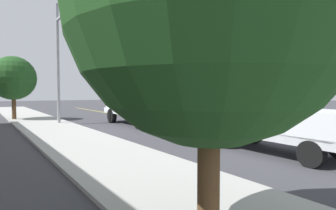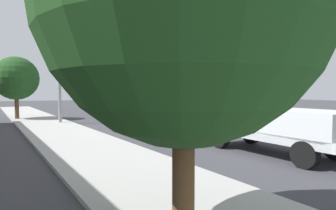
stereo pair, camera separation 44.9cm
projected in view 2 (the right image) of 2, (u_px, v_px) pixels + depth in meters
name	position (u px, v px, depth m)	size (l,w,h in m)	color
ground	(180.00, 125.00, 19.59)	(120.00, 120.00, 0.00)	#38383D
sidewalk_far_side	(62.00, 133.00, 15.34)	(60.00, 3.60, 0.12)	#9E9E99
lane_centre_stripe	(180.00, 125.00, 19.59)	(50.00, 0.16, 0.01)	yellow
utility_bucket_truck	(142.00, 102.00, 19.44)	(8.44, 3.48, 6.53)	white
service_pickup_truck	(274.00, 124.00, 10.58)	(5.81, 2.77, 2.06)	silver
passing_minivan	(145.00, 105.00, 28.26)	(5.00, 2.47, 1.69)	navy
traffic_cone_mid_front	(260.00, 131.00, 13.69)	(0.40, 0.40, 0.85)	black
traffic_cone_mid_rear	(186.00, 122.00, 18.63)	(0.40, 0.40, 0.69)	black
traffic_cone_trailing	(137.00, 115.00, 24.12)	(0.40, 0.40, 0.72)	black
traffic_signal_mast	(65.00, 42.00, 18.49)	(6.36, 1.01, 8.44)	gray
street_tree_left	(184.00, 3.00, 3.88)	(3.99, 3.99, 5.56)	brown
street_tree_right	(16.00, 78.00, 22.79)	(3.49, 3.49, 5.14)	brown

